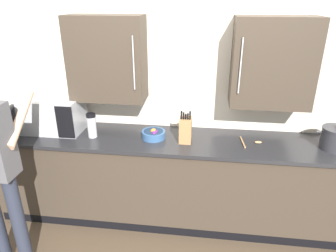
{
  "coord_description": "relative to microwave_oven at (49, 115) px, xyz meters",
  "views": [
    {
      "loc": [
        0.18,
        -1.8,
        2.14
      ],
      "look_at": [
        -0.15,
        0.75,
        1.05
      ],
      "focal_mm": 32.68,
      "sensor_mm": 36.0,
      "label": 1
    }
  ],
  "objects": [
    {
      "name": "fruit_bowl",
      "position": [
        1.04,
        -0.04,
        -0.13
      ],
      "size": [
        0.22,
        0.22,
        0.1
      ],
      "color": "#335684",
      "rests_on": "counter_unit"
    },
    {
      "name": "wooden_spoon",
      "position": [
        1.95,
        -0.03,
        -0.16
      ],
      "size": [
        0.19,
        0.22,
        0.02
      ],
      "color": "tan",
      "rests_on": "counter_unit"
    },
    {
      "name": "knife_block",
      "position": [
        1.35,
        -0.07,
        -0.05
      ],
      "size": [
        0.11,
        0.15,
        0.31
      ],
      "color": "#A37547",
      "rests_on": "counter_unit"
    },
    {
      "name": "back_wall_tiled",
      "position": [
        1.34,
        0.28,
        0.39
      ],
      "size": [
        4.11,
        0.44,
        2.82
      ],
      "color": "beige",
      "rests_on": "ground_plane"
    },
    {
      "name": "microwave_oven",
      "position": [
        0.0,
        0.0,
        0.0
      ],
      "size": [
        0.58,
        0.75,
        0.34
      ],
      "color": "#B7BABF",
      "rests_on": "counter_unit"
    },
    {
      "name": "stock_pot",
      "position": [
        2.66,
        -0.05,
        -0.07
      ],
      "size": [
        0.34,
        0.25,
        0.23
      ],
      "color": "#2D2D33",
      "rests_on": "counter_unit"
    },
    {
      "name": "counter_unit",
      "position": [
        1.34,
        -0.03,
        -0.62
      ],
      "size": [
        3.7,
        0.63,
        0.9
      ],
      "color": "#3D3328",
      "rests_on": "ground_plane"
    },
    {
      "name": "thermos_flask",
      "position": [
        0.46,
        -0.08,
        -0.05
      ],
      "size": [
        0.09,
        0.09,
        0.24
      ],
      "color": "#B7BABF",
      "rests_on": "counter_unit"
    }
  ]
}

